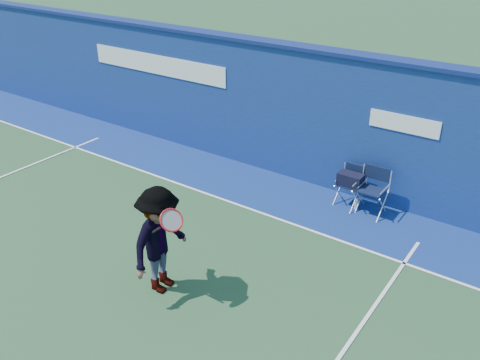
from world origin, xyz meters
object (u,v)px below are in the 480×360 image
Objects in this scene: directors_chair_left at (350,189)px; tennis_player at (160,240)px; directors_chair_right at (370,200)px; water_bottle at (356,204)px.

tennis_player is (-1.36, -4.33, 0.56)m from directors_chair_left.
directors_chair_left is 0.47× the size of tennis_player.
water_bottle is at bearing -177.93° from directors_chair_right.
tennis_player reaches higher than directors_chair_right.
directors_chair_right reaches higher than water_bottle.
tennis_player reaches higher than water_bottle.
directors_chair_right is 3.68× the size of water_bottle.
directors_chair_left is 0.89× the size of directors_chair_right.
directors_chair_right is 4.67m from tennis_player.
tennis_player is (-1.84, -4.25, 0.62)m from directors_chair_right.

